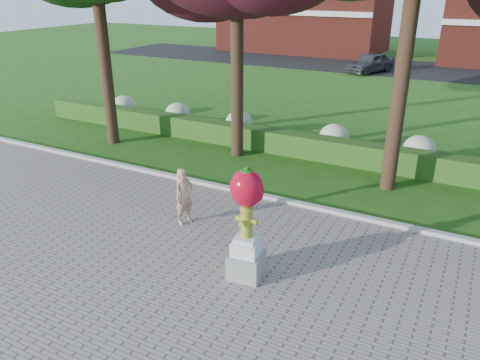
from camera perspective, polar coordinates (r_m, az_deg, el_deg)
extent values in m
plane|color=#244F13|center=(11.57, -5.64, -7.48)|extent=(100.00, 100.00, 0.00)
cube|color=gray|center=(9.14, -20.15, -18.30)|extent=(40.00, 14.00, 0.04)
cube|color=#ADADA5|center=(13.84, 1.12, -1.65)|extent=(40.00, 0.18, 0.15)
cube|color=#244C15|center=(17.14, 7.17, 4.30)|extent=(24.00, 0.70, 0.80)
ellipsoid|color=#B9C697|center=(22.49, -13.96, 8.71)|extent=(1.10, 1.10, 0.99)
ellipsoid|color=#B9C697|center=(20.67, -7.61, 7.96)|extent=(1.10, 1.10, 0.99)
ellipsoid|color=#B9C697|center=(19.14, -0.16, 6.94)|extent=(1.10, 1.10, 0.99)
ellipsoid|color=#B9C697|center=(17.71, 11.40, 5.14)|extent=(1.10, 1.10, 0.99)
ellipsoid|color=#B9C697|center=(17.17, 20.99, 3.47)|extent=(1.10, 1.10, 0.99)
cube|color=black|center=(37.15, 19.21, 12.74)|extent=(50.00, 8.00, 0.02)
cube|color=maroon|center=(45.11, 7.95, 19.83)|extent=(14.00, 8.00, 7.00)
cylinder|color=black|center=(18.47, -16.20, 14.40)|extent=(0.44, 0.44, 6.72)
cylinder|color=black|center=(16.40, -0.36, 13.29)|extent=(0.44, 0.44, 6.16)
cylinder|color=black|center=(14.09, 19.26, 12.75)|extent=(0.44, 0.44, 7.28)
cube|color=gray|center=(10.09, 0.77, -10.26)|extent=(0.76, 0.76, 0.55)
cube|color=silver|center=(9.86, 0.78, -8.18)|extent=(0.61, 0.61, 0.31)
cube|color=silver|center=(9.75, 0.79, -7.13)|extent=(0.49, 0.49, 0.11)
cylinder|color=olive|center=(9.58, 0.80, -5.26)|extent=(0.24, 0.24, 0.61)
ellipsoid|color=olive|center=(9.44, 0.81, -3.62)|extent=(0.29, 0.29, 0.20)
cylinder|color=olive|center=(9.62, -0.13, -4.69)|extent=(0.13, 0.12, 0.12)
cylinder|color=olive|center=(9.48, 1.75, -5.14)|extent=(0.13, 0.12, 0.12)
cylinder|color=olive|center=(9.42, 0.35, -5.33)|extent=(0.13, 0.13, 0.13)
cylinder|color=olive|center=(9.40, 0.81, -3.14)|extent=(0.09, 0.09, 0.05)
ellipsoid|color=#AB091D|center=(9.23, 0.83, -1.00)|extent=(0.69, 0.62, 0.80)
ellipsoid|color=#AB091D|center=(9.33, -0.25, -0.90)|extent=(0.34, 0.34, 0.51)
ellipsoid|color=#AB091D|center=(9.16, 1.93, -1.36)|extent=(0.34, 0.34, 0.51)
cylinder|color=#1D5D15|center=(9.08, 0.84, 1.27)|extent=(0.11, 0.11, 0.13)
ellipsoid|color=#1D5D15|center=(9.09, 0.84, 1.08)|extent=(0.26, 0.26, 0.09)
imported|color=tan|center=(12.04, -6.82, -1.99)|extent=(0.52, 0.63, 1.50)
imported|color=#3B3E42|center=(34.65, 15.61, 13.63)|extent=(3.04, 4.22, 1.34)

